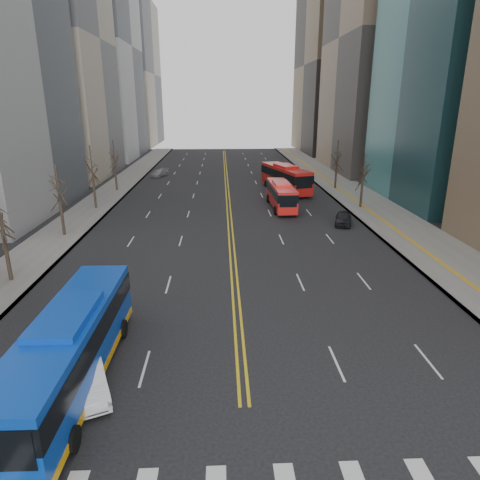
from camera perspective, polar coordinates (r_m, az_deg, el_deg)
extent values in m
cube|color=slate|center=(59.21, 15.66, 5.35)|extent=(7.00, 130.00, 0.15)
cube|color=slate|center=(58.42, -18.07, 4.97)|extent=(5.00, 130.00, 0.15)
cube|color=gold|center=(66.10, -1.93, 7.20)|extent=(0.15, 100.00, 0.01)
cube|color=gold|center=(66.10, -1.58, 7.21)|extent=(0.15, 100.00, 0.01)
cube|color=gray|center=(82.29, -26.23, 23.02)|extent=(22.00, 22.00, 44.00)
cube|color=gray|center=(107.63, -19.89, 23.19)|extent=(20.00, 26.00, 48.00)
cube|color=gray|center=(87.30, 19.98, 23.99)|extent=(20.00, 26.00, 46.00)
cube|color=gray|center=(138.07, -15.28, 20.53)|extent=(18.00, 30.00, 40.00)
cube|color=brown|center=(117.16, 13.19, 21.74)|extent=(18.00, 30.00, 42.00)
cylinder|color=#2B231A|center=(34.26, -28.62, -1.89)|extent=(0.28, 0.28, 3.90)
cylinder|color=#2B231A|center=(43.98, -22.61, 2.74)|extent=(0.28, 0.28, 3.60)
cylinder|color=#2B231A|center=(54.13, -18.83, 6.01)|extent=(0.28, 0.28, 4.00)
cylinder|color=#2B231A|center=(64.61, -16.21, 7.97)|extent=(0.28, 0.28, 3.80)
cylinder|color=#2B231A|center=(53.76, 15.89, 5.94)|extent=(0.28, 0.28, 3.50)
cylinder|color=#2B231A|center=(65.04, 12.66, 8.28)|extent=(0.28, 0.28, 3.75)
cube|color=#0C3DB4|center=(21.00, -21.69, -13.24)|extent=(2.75, 12.56, 2.99)
cube|color=black|center=(20.72, -21.88, -11.87)|extent=(2.81, 12.58, 1.07)
cube|color=#0C3DB4|center=(20.26, -22.21, -9.35)|extent=(2.14, 4.41, 0.40)
cube|color=#F4A10C|center=(21.68, -21.29, -16.19)|extent=(2.81, 12.58, 0.35)
cylinder|color=black|center=(19.29, -29.29, -22.36)|extent=(0.31, 1.00, 1.00)
cylinder|color=black|center=(18.32, -21.37, -23.52)|extent=(0.31, 1.00, 1.00)
cylinder|color=black|center=(25.34, -21.20, -11.09)|extent=(0.31, 1.00, 1.00)
cylinder|color=black|center=(24.61, -15.35, -11.36)|extent=(0.31, 1.00, 1.00)
cube|color=red|center=(52.03, 5.50, 6.01)|extent=(2.50, 9.99, 2.54)
cube|color=black|center=(51.92, 5.52, 6.58)|extent=(2.56, 10.01, 0.92)
cube|color=red|center=(51.76, 5.54, 7.50)|extent=(1.89, 3.52, 0.40)
cylinder|color=black|center=(49.04, 4.75, 3.96)|extent=(0.32, 1.01, 1.00)
cylinder|color=black|center=(49.42, 7.34, 3.98)|extent=(0.32, 1.01, 1.00)
cylinder|color=black|center=(55.17, 3.77, 5.55)|extent=(0.32, 1.01, 1.00)
cylinder|color=black|center=(55.51, 6.09, 5.56)|extent=(0.32, 1.01, 1.00)
cube|color=red|center=(62.29, 6.08, 8.24)|extent=(5.91, 12.28, 3.14)
cube|color=black|center=(62.19, 6.10, 8.78)|extent=(5.98, 12.32, 1.12)
cube|color=red|center=(62.03, 6.13, 9.76)|extent=(3.25, 4.64, 0.40)
cylinder|color=black|center=(58.56, 6.36, 6.20)|extent=(0.56, 1.04, 1.00)
cylinder|color=black|center=(59.74, 8.75, 6.34)|extent=(0.56, 1.04, 1.00)
cylinder|color=black|center=(65.48, 3.55, 7.52)|extent=(0.56, 1.04, 1.00)
cylinder|color=black|center=(66.53, 5.75, 7.63)|extent=(0.56, 1.04, 1.00)
imported|color=white|center=(20.86, -19.82, -16.95)|extent=(3.08, 4.53, 1.41)
imported|color=black|center=(46.16, 13.63, 2.86)|extent=(2.73, 4.33, 1.37)
imported|color=gray|center=(76.25, -10.69, 8.80)|extent=(3.20, 4.54, 1.22)
imported|color=black|center=(72.75, 6.11, 8.61)|extent=(3.81, 5.09, 1.29)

